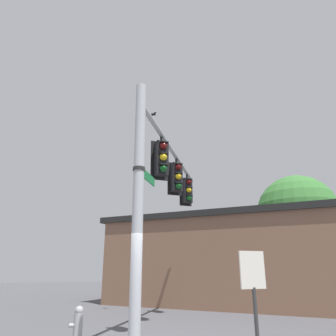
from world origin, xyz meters
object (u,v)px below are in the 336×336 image
street_name_sign (144,174)px  fire_hydrant (78,323)px  traffic_light_mid_inner (177,177)px  bird_flying (153,114)px  traffic_light_mid_outer (187,191)px  historical_marker (254,287)px  traffic_light_nearest_pole (161,158)px

street_name_sign → fire_hydrant: bearing=-66.5°
traffic_light_mid_inner → bird_flying: (0.18, -2.17, 3.50)m
traffic_light_mid_outer → historical_marker: traffic_light_mid_outer is taller
traffic_light_mid_inner → traffic_light_mid_outer: size_ratio=1.00×
street_name_sign → bird_flying: size_ratio=3.03×
historical_marker → traffic_light_nearest_pole: bearing=-65.6°
traffic_light_mid_outer → historical_marker: bearing=77.6°
traffic_light_mid_inner → historical_marker: size_ratio=0.62×
fire_hydrant → historical_marker: (-3.06, 3.52, 0.99)m
bird_flying → historical_marker: (-0.10, 6.41, -6.99)m
traffic_light_mid_outer → historical_marker: (1.31, 5.96, -3.48)m
traffic_light_mid_outer → fire_hydrant: (4.36, 2.44, -4.47)m
street_name_sign → fire_hydrant: (1.00, -2.31, -3.55)m
bird_flying → traffic_light_mid_outer: bearing=162.4°
traffic_light_mid_inner → historical_marker: traffic_light_mid_inner is taller
traffic_light_nearest_pole → fire_hydrant: size_ratio=1.59×
traffic_light_mid_outer → fire_hydrant: size_ratio=1.59×
historical_marker → street_name_sign: bearing=-30.6°
historical_marker → bird_flying: bearing=-89.1°
traffic_light_nearest_pole → fire_hydrant: (1.93, -1.02, -4.47)m
traffic_light_nearest_pole → historical_marker: traffic_light_nearest_pole is taller
traffic_light_mid_inner → fire_hydrant: (3.14, 0.71, -4.47)m
street_name_sign → traffic_light_mid_outer: bearing=-125.3°
traffic_light_nearest_pole → historical_marker: size_ratio=0.62×
traffic_light_mid_inner → street_name_sign: bearing=54.6°
traffic_light_mid_inner → historical_marker: bearing=88.8°
bird_flying → fire_hydrant: bearing=44.3°
traffic_light_nearest_pole → traffic_light_mid_inner: same height
fire_hydrant → historical_marker: historical_marker is taller
traffic_light_nearest_pole → bird_flying: size_ratio=3.36×
traffic_light_mid_inner → fire_hydrant: bearing=12.7°
traffic_light_nearest_pole → traffic_light_mid_inner: 2.12m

